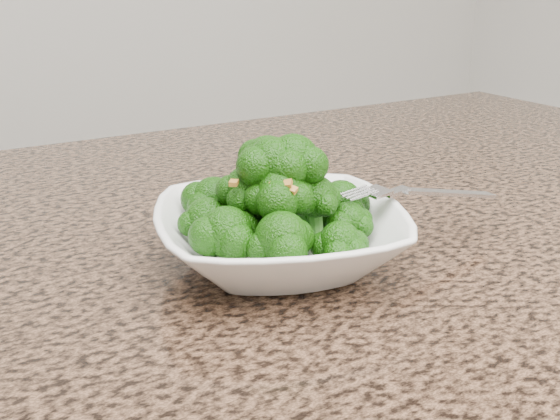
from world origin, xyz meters
TOP-DOWN VIEW (x-y plane):
  - granite_counter at (0.00, 0.30)m, footprint 1.64×1.04m
  - bowl at (0.04, 0.29)m, footprint 0.27×0.27m
  - broccoli_pile at (0.04, 0.29)m, footprint 0.18×0.18m
  - garlic_topping at (0.04, 0.29)m, footprint 0.11×0.11m
  - fork at (0.14, 0.26)m, footprint 0.19×0.04m

SIDE VIEW (x-z plane):
  - granite_counter at x=0.00m, z-range 0.87..0.90m
  - bowl at x=0.04m, z-range 0.90..0.95m
  - fork at x=0.14m, z-range 0.95..0.96m
  - broccoli_pile at x=0.04m, z-range 0.95..1.02m
  - garlic_topping at x=0.04m, z-range 1.02..1.03m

